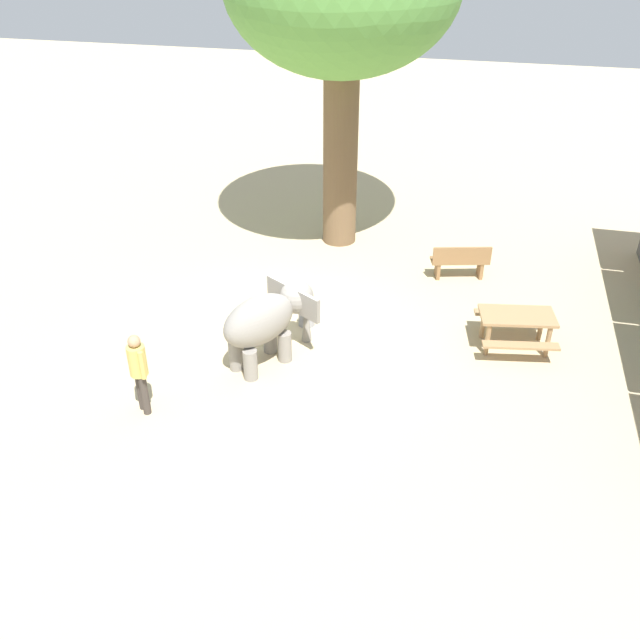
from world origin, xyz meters
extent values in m
plane|color=tan|center=(0.00, 0.00, 0.00)|extent=(60.00, 60.00, 0.00)
cylinder|color=gray|center=(0.82, -0.06, 0.32)|extent=(0.28, 0.28, 0.64)
cylinder|color=gray|center=(1.05, 0.32, 0.32)|extent=(0.28, 0.28, 0.64)
cylinder|color=gray|center=(1.57, -0.53, 0.32)|extent=(0.28, 0.28, 0.64)
cylinder|color=gray|center=(1.81, -0.15, 0.32)|extent=(0.28, 0.28, 0.64)
ellipsoid|color=gray|center=(1.31, -0.11, 1.03)|extent=(1.80, 1.54, 0.97)
sphere|color=gray|center=(0.47, 0.42, 1.15)|extent=(0.69, 0.69, 0.69)
cone|color=gray|center=(0.25, 0.56, 0.54)|extent=(0.21, 0.21, 1.08)
cube|color=gray|center=(0.31, -0.02, 1.15)|extent=(0.37, 0.52, 0.52)
cube|color=gray|center=(0.79, 0.75, 1.15)|extent=(0.37, 0.52, 0.52)
cylinder|color=#3F3833|center=(3.14, -1.77, 0.41)|extent=(0.14, 0.14, 0.82)
cylinder|color=#3F3833|center=(3.26, -1.64, 0.41)|extent=(0.14, 0.14, 0.82)
cylinder|color=tan|center=(3.20, -1.71, 1.11)|extent=(0.32, 0.32, 0.58)
sphere|color=tan|center=(3.20, -1.71, 1.51)|extent=(0.22, 0.22, 0.22)
cylinder|color=tan|center=(3.07, -1.87, 1.12)|extent=(0.09, 0.09, 0.55)
cylinder|color=tan|center=(3.34, -1.55, 1.12)|extent=(0.09, 0.09, 0.55)
cylinder|color=brown|center=(-4.77, 0.15, 2.39)|extent=(0.88, 0.88, 4.78)
cube|color=olive|center=(-3.38, 3.46, 0.45)|extent=(0.75, 1.46, 0.06)
cube|color=olive|center=(-3.22, 3.50, 0.68)|extent=(0.42, 1.37, 0.40)
cube|color=olive|center=(-3.24, 2.95, 0.21)|extent=(0.37, 0.17, 0.42)
cube|color=olive|center=(-3.52, 3.96, 0.21)|extent=(0.37, 0.17, 0.42)
cube|color=#9E7A51|center=(-0.54, 4.78, 0.75)|extent=(1.05, 1.62, 0.06)
cylinder|color=#9E7A51|center=(-0.96, 5.32, 0.36)|extent=(0.10, 0.10, 0.72)
cylinder|color=#9E7A51|center=(-0.33, 5.43, 0.36)|extent=(0.10, 0.10, 0.72)
cylinder|color=#9E7A51|center=(-0.75, 4.14, 0.36)|extent=(0.10, 0.10, 0.72)
cylinder|color=#9E7A51|center=(-0.12, 4.25, 0.36)|extent=(0.10, 0.10, 0.72)
cube|color=#9E7A51|center=(-1.15, 4.67, 0.44)|extent=(0.50, 1.52, 0.05)
cube|color=#9E7A51|center=(0.07, 4.89, 0.44)|extent=(0.50, 1.52, 0.05)
cylinder|color=gray|center=(-0.35, 0.40, 0.16)|extent=(0.36, 0.36, 0.32)
camera|label=1|loc=(11.94, 3.72, 7.99)|focal=38.53mm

